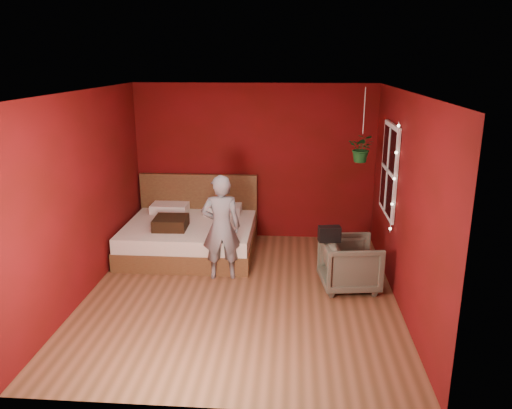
# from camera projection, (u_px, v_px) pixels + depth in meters

# --- Properties ---
(floor) EXTENTS (4.50, 4.50, 0.00)m
(floor) POSITION_uv_depth(u_px,v_px,m) (241.00, 293.00, 6.57)
(floor) COLOR brown
(floor) RESTS_ON ground
(room_walls) EXTENTS (4.04, 4.54, 2.62)m
(room_walls) POSITION_uv_depth(u_px,v_px,m) (240.00, 169.00, 6.09)
(room_walls) COLOR maroon
(room_walls) RESTS_ON ground
(window) EXTENTS (0.05, 0.97, 1.27)m
(window) POSITION_uv_depth(u_px,v_px,m) (389.00, 170.00, 6.86)
(window) COLOR white
(window) RESTS_ON room_walls
(fairy_lights) EXTENTS (0.04, 0.04, 1.45)m
(fairy_lights) POSITION_uv_depth(u_px,v_px,m) (394.00, 179.00, 6.36)
(fairy_lights) COLOR silver
(fairy_lights) RESTS_ON room_walls
(bed) EXTENTS (2.00, 1.70, 1.10)m
(bed) POSITION_uv_depth(u_px,v_px,m) (191.00, 234.00, 7.94)
(bed) COLOR brown
(bed) RESTS_ON ground
(person) EXTENTS (0.59, 0.43, 1.48)m
(person) POSITION_uv_depth(u_px,v_px,m) (221.00, 227.00, 6.86)
(person) COLOR slate
(person) RESTS_ON ground
(armchair) EXTENTS (0.84, 0.82, 0.68)m
(armchair) POSITION_uv_depth(u_px,v_px,m) (350.00, 264.00, 6.65)
(armchair) COLOR #5A5947
(armchair) RESTS_ON ground
(handbag) EXTENTS (0.30, 0.18, 0.20)m
(handbag) POSITION_uv_depth(u_px,v_px,m) (329.00, 234.00, 6.48)
(handbag) COLOR black
(handbag) RESTS_ON armchair
(throw_pillow) EXTENTS (0.50, 0.50, 0.17)m
(throw_pillow) POSITION_uv_depth(u_px,v_px,m) (171.00, 223.00, 7.53)
(throw_pillow) COLOR black
(throw_pillow) RESTS_ON bed
(hanging_plant) EXTENTS (0.45, 0.42, 1.05)m
(hanging_plant) POSITION_uv_depth(u_px,v_px,m) (362.00, 148.00, 7.04)
(hanging_plant) COLOR silver
(hanging_plant) RESTS_ON room_walls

